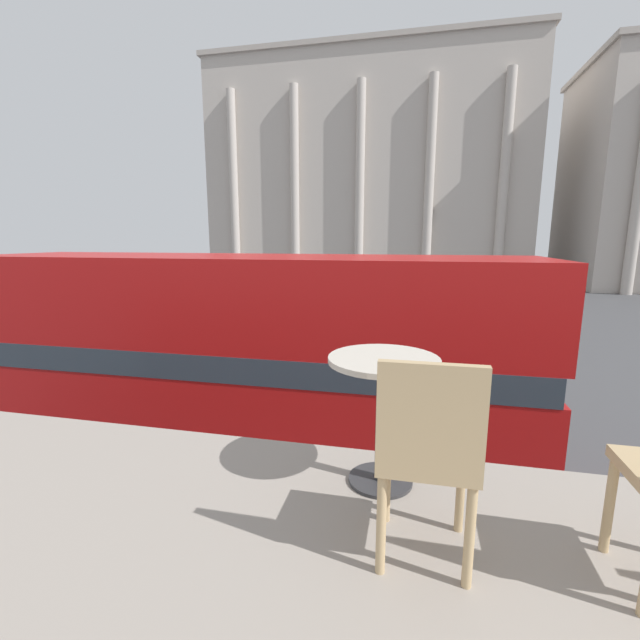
# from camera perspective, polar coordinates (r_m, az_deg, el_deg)

# --- Properties ---
(double_decker_bus) EXTENTS (10.39, 2.73, 4.42)m
(double_decker_bus) POSITION_cam_1_polar(r_m,az_deg,el_deg) (8.32, -9.26, -5.20)
(double_decker_bus) COLOR black
(double_decker_bus) RESTS_ON ground_plane
(cafe_dining_table) EXTENTS (0.60, 0.60, 0.73)m
(cafe_dining_table) POSITION_cam_1_polar(r_m,az_deg,el_deg) (2.38, 8.38, -9.46)
(cafe_dining_table) COLOR #2D2D30
(cafe_dining_table) RESTS_ON cafe_floor_slab
(cafe_chair_0) EXTENTS (0.40, 0.40, 0.91)m
(cafe_chair_0) POSITION_cam_1_polar(r_m,az_deg,el_deg) (1.86, 14.12, -16.37)
(cafe_chair_0) COLOR tan
(cafe_chair_0) RESTS_ON cafe_floor_slab
(plaza_building_left) EXTENTS (34.53, 13.83, 23.87)m
(plaza_building_left) POSITION_cam_1_polar(r_m,az_deg,el_deg) (52.08, 6.35, 18.72)
(plaza_building_left) COLOR #BCB2A8
(plaza_building_left) RESTS_ON ground_plane
(traffic_light_near) EXTENTS (0.42, 0.24, 4.05)m
(traffic_light_near) POSITION_cam_1_polar(r_m,az_deg,el_deg) (15.51, -11.20, 2.86)
(traffic_light_near) COLOR black
(traffic_light_near) RESTS_ON ground_plane
(traffic_light_mid) EXTENTS (0.42, 0.24, 3.64)m
(traffic_light_mid) POSITION_cam_1_polar(r_m,az_deg,el_deg) (23.33, 22.74, 4.23)
(traffic_light_mid) COLOR black
(traffic_light_mid) RESTS_ON ground_plane
(pedestrian_yellow) EXTENTS (0.32, 0.32, 1.78)m
(pedestrian_yellow) POSITION_cam_1_polar(r_m,az_deg,el_deg) (26.93, 10.61, 2.75)
(pedestrian_yellow) COLOR #282B33
(pedestrian_yellow) RESTS_ON ground_plane
(pedestrian_red) EXTENTS (0.32, 0.32, 1.75)m
(pedestrian_red) POSITION_cam_1_polar(r_m,az_deg,el_deg) (33.85, 1.92, 4.51)
(pedestrian_red) COLOR #282B33
(pedestrian_red) RESTS_ON ground_plane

